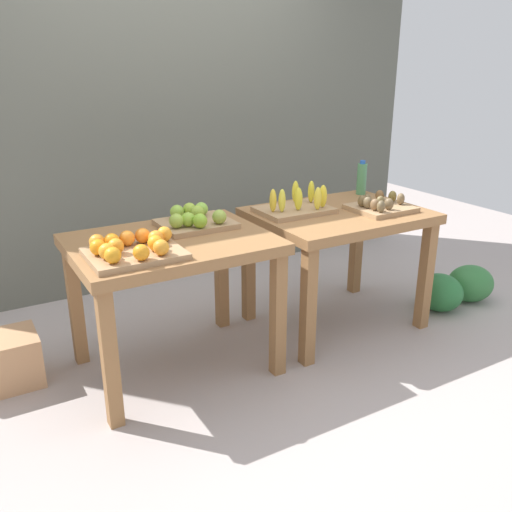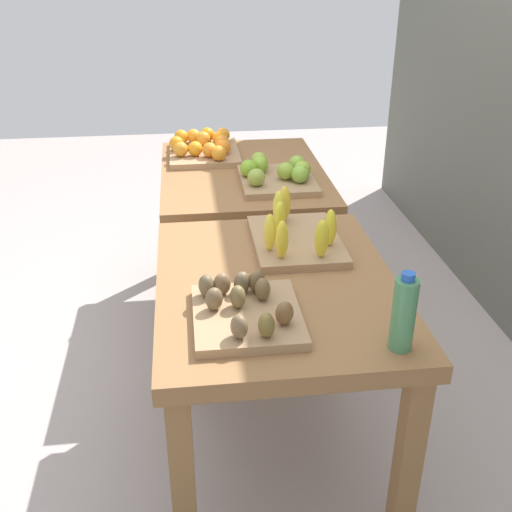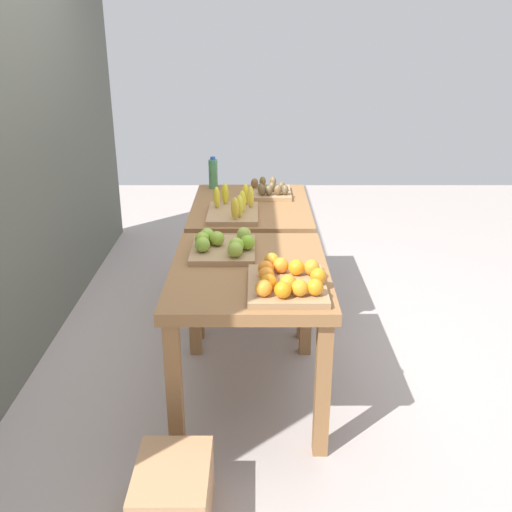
% 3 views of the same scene
% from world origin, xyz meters
% --- Properties ---
extents(ground_plane, '(8.00, 8.00, 0.00)m').
position_xyz_m(ground_plane, '(0.00, 0.00, 0.00)').
color(ground_plane, '#AEA19D').
extents(display_table_left, '(1.04, 0.80, 0.77)m').
position_xyz_m(display_table_left, '(-0.56, 0.00, 0.66)').
color(display_table_left, olive).
rests_on(display_table_left, ground_plane).
extents(display_table_right, '(1.04, 0.80, 0.77)m').
position_xyz_m(display_table_right, '(0.56, 0.00, 0.66)').
color(display_table_right, olive).
rests_on(display_table_right, ground_plane).
extents(orange_bin, '(0.44, 0.36, 0.11)m').
position_xyz_m(orange_bin, '(-0.82, -0.18, 0.82)').
color(orange_bin, tan).
rests_on(orange_bin, display_table_left).
extents(apple_bin, '(0.40, 0.36, 0.11)m').
position_xyz_m(apple_bin, '(-0.36, 0.14, 0.81)').
color(apple_bin, tan).
rests_on(apple_bin, display_table_left).
extents(banana_crate, '(0.44, 0.32, 0.17)m').
position_xyz_m(banana_crate, '(0.31, 0.11, 0.81)').
color(banana_crate, tan).
rests_on(banana_crate, display_table_right).
extents(kiwi_bin, '(0.36, 0.32, 0.10)m').
position_xyz_m(kiwi_bin, '(0.78, -0.13, 0.80)').
color(kiwi_bin, tan).
rests_on(kiwi_bin, display_table_right).
extents(water_bottle, '(0.07, 0.07, 0.24)m').
position_xyz_m(water_bottle, '(0.98, 0.28, 0.88)').
color(water_bottle, '#4C8C59').
rests_on(water_bottle, display_table_right).
extents(cardboard_produce_box, '(0.40, 0.30, 0.28)m').
position_xyz_m(cardboard_produce_box, '(-1.45, 0.30, 0.14)').
color(cardboard_produce_box, tan).
rests_on(cardboard_produce_box, ground_plane).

